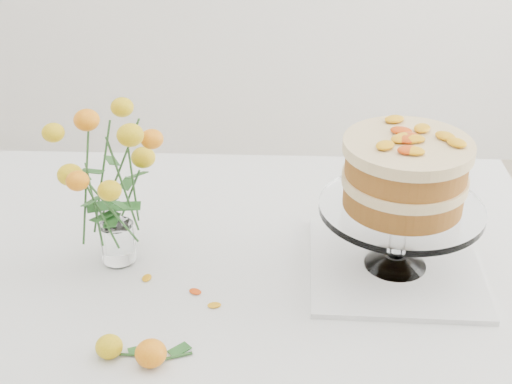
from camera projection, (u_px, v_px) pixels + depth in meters
table at (214, 284)px, 1.52m from camera, size 1.43×0.93×0.76m
napkin at (395, 266)px, 1.42m from camera, size 0.34×0.34×0.01m
cake_stand at (404, 181)px, 1.33m from camera, size 0.32×0.32×0.28m
rose_vase at (110, 172)px, 1.35m from camera, size 0.24×0.24×0.35m
loose_rose_near at (109, 347)px, 1.20m from camera, size 0.08×0.05×0.04m
loose_rose_far at (151, 353)px, 1.18m from camera, size 0.09×0.05×0.05m
stray_petal_a at (147, 278)px, 1.39m from camera, size 0.03×0.02×0.00m
stray_petal_b at (195, 292)px, 1.36m from camera, size 0.03×0.02×0.00m
stray_petal_c at (214, 305)px, 1.32m from camera, size 0.03×0.02×0.00m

